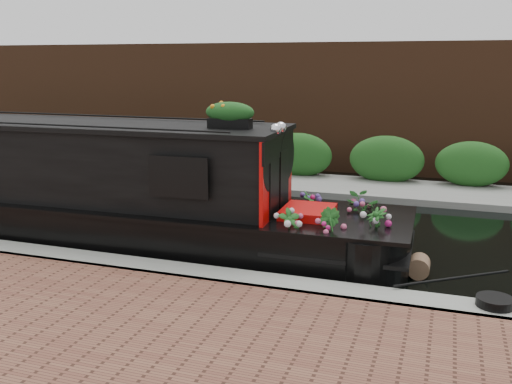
% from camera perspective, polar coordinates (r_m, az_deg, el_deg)
% --- Properties ---
extents(ground, '(80.00, 80.00, 0.00)m').
position_cam_1_polar(ground, '(12.09, -0.97, -3.53)').
color(ground, black).
rests_on(ground, ground).
extents(near_bank_coping, '(40.00, 0.60, 0.50)m').
position_cam_1_polar(near_bank_coping, '(9.22, -8.00, -9.02)').
color(near_bank_coping, gray).
rests_on(near_bank_coping, ground).
extents(far_bank_path, '(40.00, 2.40, 0.34)m').
position_cam_1_polar(far_bank_path, '(15.98, 4.12, 0.54)').
color(far_bank_path, gray).
rests_on(far_bank_path, ground).
extents(far_hedge, '(40.00, 1.10, 2.80)m').
position_cam_1_polar(far_hedge, '(16.83, 4.90, 1.16)').
color(far_hedge, '#1F501A').
rests_on(far_hedge, ground).
extents(far_brick_wall, '(40.00, 1.00, 8.00)m').
position_cam_1_polar(far_brick_wall, '(18.84, 6.45, 2.40)').
color(far_brick_wall, '#4E2C1A').
rests_on(far_brick_wall, ground).
extents(narrowboat, '(12.72, 2.50, 2.99)m').
position_cam_1_polar(narrowboat, '(11.84, -18.42, -0.14)').
color(narrowboat, black).
rests_on(narrowboat, ground).
extents(rope_fender, '(0.35, 0.41, 0.35)m').
position_cam_1_polar(rope_fender, '(9.72, 15.98, -7.15)').
color(rope_fender, brown).
rests_on(rope_fender, ground).
extents(coiled_mooring_rope, '(0.49, 0.49, 0.12)m').
position_cam_1_polar(coiled_mooring_rope, '(8.35, 22.78, -10.08)').
color(coiled_mooring_rope, black).
rests_on(coiled_mooring_rope, near_bank_coping).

